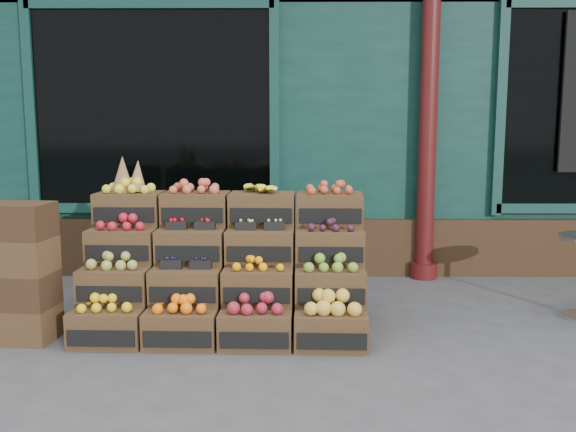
{
  "coord_description": "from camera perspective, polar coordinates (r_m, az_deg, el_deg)",
  "views": [
    {
      "loc": [
        -0.16,
        -4.48,
        1.62
      ],
      "look_at": [
        -0.2,
        0.7,
        0.85
      ],
      "focal_mm": 40.0,
      "sensor_mm": 36.0,
      "label": 1
    }
  ],
  "objects": [
    {
      "name": "ground",
      "position": [
        4.77,
        2.38,
        -11.42
      ],
      "size": [
        60.0,
        60.0,
        0.0
      ],
      "primitive_type": "plane",
      "color": "#444446",
      "rests_on": "ground"
    },
    {
      "name": "crate_display",
      "position": [
        5.1,
        -5.57,
        -5.27
      ],
      "size": [
        2.18,
        1.11,
        1.35
      ],
      "rotation": [
        0.0,
        0.0,
        -0.03
      ],
      "color": "#47301B",
      "rests_on": "ground"
    },
    {
      "name": "spare_crates",
      "position": [
        5.14,
        -22.92,
        -4.64
      ],
      "size": [
        0.55,
        0.41,
        1.03
      ],
      "rotation": [
        0.0,
        0.0,
        -0.12
      ],
      "color": "#47301B",
      "rests_on": "ground"
    },
    {
      "name": "shop_facade",
      "position": [
        9.63,
        1.47,
        13.1
      ],
      "size": [
        12.0,
        6.24,
        4.8
      ],
      "color": "#0E312B",
      "rests_on": "ground"
    },
    {
      "name": "shopkeeper",
      "position": [
        7.26,
        -10.0,
        2.89
      ],
      "size": [
        0.8,
        0.66,
        1.86
      ],
      "primitive_type": "imported",
      "rotation": [
        0.0,
        0.0,
        3.52
      ],
      "color": "#1C6334",
      "rests_on": "ground"
    }
  ]
}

